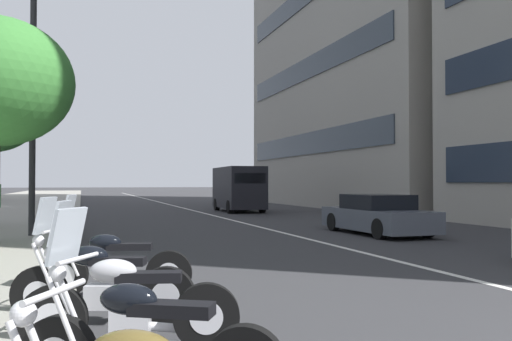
{
  "coord_description": "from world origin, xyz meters",
  "views": [
    {
      "loc": [
        -2.63,
        6.4,
        1.67
      ],
      "look_at": [
        11.16,
        1.96,
        1.99
      ],
      "focal_mm": 38.17,
      "sensor_mm": 36.0,
      "label": 1
    }
  ],
  "objects_px": {
    "street_lamp_with_banners": "(46,77)",
    "motorcycle_mid_row": "(100,285)",
    "motorcycle_under_tarp": "(126,306)",
    "delivery_van_ahead": "(239,188)",
    "motorcycle_nearest_camera": "(114,267)",
    "car_mid_block_traffic": "(377,216)"
  },
  "relations": [
    {
      "from": "motorcycle_under_tarp",
      "to": "motorcycle_nearest_camera",
      "type": "relative_size",
      "value": 1.0
    },
    {
      "from": "motorcycle_mid_row",
      "to": "car_mid_block_traffic",
      "type": "height_order",
      "value": "motorcycle_mid_row"
    },
    {
      "from": "motorcycle_under_tarp",
      "to": "motorcycle_nearest_camera",
      "type": "height_order",
      "value": "motorcycle_nearest_camera"
    },
    {
      "from": "car_mid_block_traffic",
      "to": "street_lamp_with_banners",
      "type": "bearing_deg",
      "value": 82.48
    },
    {
      "from": "motorcycle_under_tarp",
      "to": "delivery_van_ahead",
      "type": "height_order",
      "value": "delivery_van_ahead"
    },
    {
      "from": "motorcycle_nearest_camera",
      "to": "delivery_van_ahead",
      "type": "bearing_deg",
      "value": -96.49
    },
    {
      "from": "car_mid_block_traffic",
      "to": "delivery_van_ahead",
      "type": "distance_m",
      "value": 14.58
    },
    {
      "from": "motorcycle_nearest_camera",
      "to": "car_mid_block_traffic",
      "type": "distance_m",
      "value": 11.49
    },
    {
      "from": "car_mid_block_traffic",
      "to": "motorcycle_nearest_camera",
      "type": "bearing_deg",
      "value": 130.15
    },
    {
      "from": "motorcycle_nearest_camera",
      "to": "car_mid_block_traffic",
      "type": "height_order",
      "value": "motorcycle_nearest_camera"
    },
    {
      "from": "motorcycle_under_tarp",
      "to": "motorcycle_mid_row",
      "type": "bearing_deg",
      "value": -65.44
    },
    {
      "from": "car_mid_block_traffic",
      "to": "motorcycle_mid_row",
      "type": "bearing_deg",
      "value": 134.37
    },
    {
      "from": "motorcycle_under_tarp",
      "to": "car_mid_block_traffic",
      "type": "bearing_deg",
      "value": -116.85
    },
    {
      "from": "street_lamp_with_banners",
      "to": "motorcycle_under_tarp",
      "type": "bearing_deg",
      "value": -172.74
    },
    {
      "from": "motorcycle_mid_row",
      "to": "delivery_van_ahead",
      "type": "relative_size",
      "value": 0.41
    },
    {
      "from": "motorcycle_under_tarp",
      "to": "motorcycle_nearest_camera",
      "type": "bearing_deg",
      "value": -76.58
    },
    {
      "from": "motorcycle_nearest_camera",
      "to": "delivery_van_ahead",
      "type": "distance_m",
      "value": 23.52
    },
    {
      "from": "motorcycle_mid_row",
      "to": "delivery_van_ahead",
      "type": "bearing_deg",
      "value": -90.32
    },
    {
      "from": "motorcycle_under_tarp",
      "to": "street_lamp_with_banners",
      "type": "bearing_deg",
      "value": -68.72
    },
    {
      "from": "delivery_van_ahead",
      "to": "motorcycle_under_tarp",
      "type": "bearing_deg",
      "value": 163.32
    },
    {
      "from": "street_lamp_with_banners",
      "to": "motorcycle_mid_row",
      "type": "bearing_deg",
      "value": -173.12
    },
    {
      "from": "motorcycle_under_tarp",
      "to": "motorcycle_mid_row",
      "type": "xyz_separation_m",
      "value": [
        1.18,
        0.22,
        0.0
      ]
    }
  ]
}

